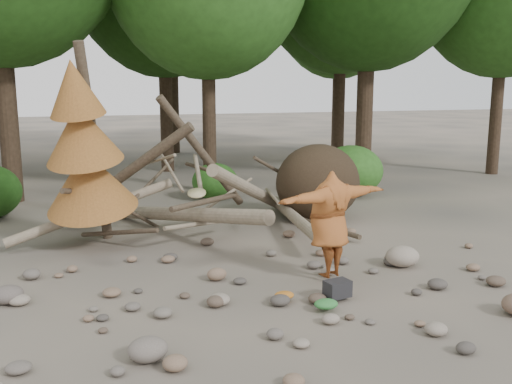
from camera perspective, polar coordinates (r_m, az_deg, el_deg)
name	(u,v)px	position (r m, az deg, el deg)	size (l,w,h in m)	color
ground	(286,286)	(10.08, 2.98, -9.33)	(120.00, 120.00, 0.00)	#514C44
deadfall_pile	(298,186)	(14.38, 4.22, 0.63)	(8.55, 5.24, 3.30)	#332619
dead_conifer	(85,151)	(12.24, -16.76, 3.94)	(2.06, 2.16, 4.35)	#4C3F30
bush_mid	(215,181)	(17.39, -4.12, 1.06)	(1.40, 1.40, 1.12)	#265719
bush_right	(351,171)	(18.15, 9.47, 2.11)	(2.00, 2.00, 1.60)	#2F6820
frisbee_thrower	(330,224)	(10.16, 7.37, -3.18)	(3.73, 1.19, 1.90)	#984F22
backpack	(337,292)	(9.47, 8.13, -9.89)	(0.41, 0.27, 0.27)	black
cloth_green	(326,307)	(9.03, 7.02, -11.35)	(0.38, 0.31, 0.14)	#2D7132
cloth_orange	(284,298)	(9.36, 2.83, -10.56)	(0.33, 0.27, 0.12)	#AB621D
boulder_front_left	(148,349)	(7.59, -10.78, -15.20)	(0.51, 0.46, 0.31)	#6C625A
boulder_mid_right	(402,256)	(11.39, 14.43, -6.25)	(0.66, 0.59, 0.40)	gray
boulder_mid_left	(8,295)	(10.06, -23.58, -9.38)	(0.50, 0.45, 0.30)	#615751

